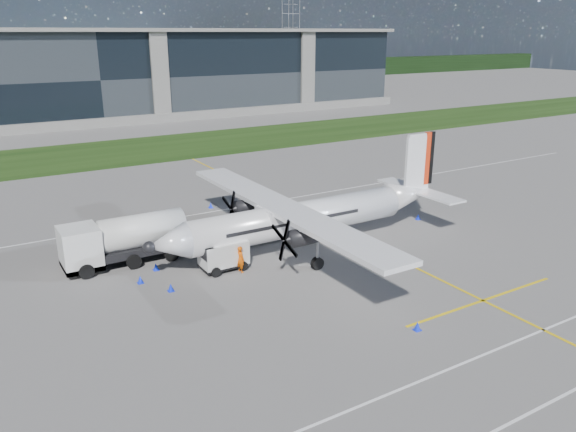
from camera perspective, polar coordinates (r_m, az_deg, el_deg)
The scene contains 16 objects.
ground at distance 70.75m, azimuth -12.22°, elevation 5.55°, with size 400.00×400.00×0.00m, color #5D5B58.
grass_strip at distance 78.21m, azimuth -14.19°, elevation 6.61°, with size 400.00×18.00×0.04m, color black.
terminal_building at distance 108.06m, azimuth -19.77°, elevation 13.20°, with size 120.00×20.00×15.00m, color black.
tree_line at distance 167.40m, azimuth -24.06°, elevation 12.57°, with size 400.00×6.00×6.00m, color black.
pylon_east at distance 205.62m, azimuth 0.28°, elevation 18.21°, with size 9.00×4.60×30.00m, color gray, non-canonical shape.
yellow_taxiway_centerline at distance 46.02m, azimuth 3.96°, elevation -0.85°, with size 0.20×70.00×0.01m, color yellow.
turboprop_aircraft at distance 40.09m, azimuth 2.12°, elevation 1.86°, with size 23.94×24.82×7.45m, color white, non-canonical shape.
fuel_tanker_truck at distance 39.25m, azimuth -17.11°, elevation -2.54°, with size 8.72×2.83×3.27m, color silver, non-canonical shape.
baggage_tug at distance 37.31m, azimuth -6.56°, elevation -4.01°, with size 3.23×1.94×1.94m, color silver, non-canonical shape.
ground_crew_person at distance 36.75m, azimuth -4.85°, elevation -4.21°, with size 0.84×0.60×2.05m, color #F25907.
safety_cone_nose_stbd at distance 38.19m, azimuth -13.28°, elevation -5.03°, with size 0.36×0.36×0.50m, color #0E27F5.
safety_cone_fwd at distance 36.53m, azimuth -14.78°, elevation -6.25°, with size 0.36×0.36×0.50m, color #0E27F5.
safety_cone_nose_port at distance 35.02m, azimuth -11.82°, elevation -7.11°, with size 0.36×0.36×0.50m, color #0E27F5.
safety_cone_portwing at distance 30.88m, azimuth 13.01°, elevation -10.83°, with size 0.36×0.36×0.50m, color #0E27F5.
safety_cone_stbdwing at distance 50.65m, azimuth -7.86°, elevation 1.10°, with size 0.36×0.36×0.50m, color #0E27F5.
safety_cone_tail at distance 48.26m, azimuth 13.07°, elevation -0.07°, with size 0.36×0.36×0.50m, color #0E27F5.
Camera 1 is at (-22.16, -25.49, 15.00)m, focal length 35.00 mm.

